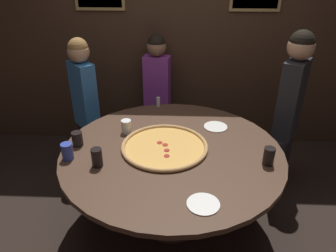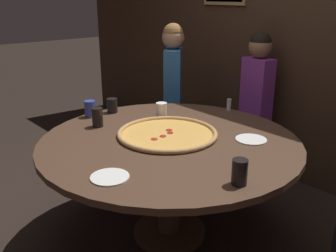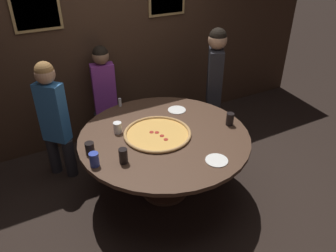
# 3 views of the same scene
# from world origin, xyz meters

# --- Properties ---
(ground_plane) EXTENTS (24.00, 24.00, 0.00)m
(ground_plane) POSITION_xyz_m (0.00, 0.00, 0.00)
(ground_plane) COLOR black
(back_wall) EXTENTS (6.40, 0.08, 2.60)m
(back_wall) POSITION_xyz_m (0.00, 1.46, 1.30)
(back_wall) COLOR #3D281C
(back_wall) RESTS_ON ground_plane
(dining_table) EXTENTS (1.73, 1.73, 0.74)m
(dining_table) POSITION_xyz_m (0.00, 0.00, 0.62)
(dining_table) COLOR #4C3323
(dining_table) RESTS_ON ground_plane
(giant_pizza) EXTENTS (0.69, 0.69, 0.03)m
(giant_pizza) POSITION_xyz_m (-0.06, 0.03, 0.75)
(giant_pizza) COLOR #E5A84C
(giant_pizza) RESTS_ON dining_table
(drink_cup_near_right) EXTENTS (0.08, 0.08, 0.13)m
(drink_cup_near_right) POSITION_xyz_m (-0.77, -0.15, 0.80)
(drink_cup_near_right) COLOR #384CB7
(drink_cup_near_right) RESTS_ON dining_table
(drink_cup_far_right) EXTENTS (0.08, 0.08, 0.14)m
(drink_cup_far_right) POSITION_xyz_m (0.70, -0.15, 0.81)
(drink_cup_far_right) COLOR black
(drink_cup_far_right) RESTS_ON dining_table
(drink_cup_by_shaker) EXTENTS (0.08, 0.08, 0.12)m
(drink_cup_by_shaker) POSITION_xyz_m (-0.75, 0.04, 0.80)
(drink_cup_by_shaker) COLOR black
(drink_cup_by_shaker) RESTS_ON dining_table
(drink_cup_beside_pizza) EXTENTS (0.08, 0.08, 0.14)m
(drink_cup_beside_pizza) POSITION_xyz_m (-0.53, -0.23, 0.81)
(drink_cup_beside_pizza) COLOR black
(drink_cup_beside_pizza) RESTS_ON dining_table
(drink_cup_centre_back) EXTENTS (0.08, 0.08, 0.11)m
(drink_cup_centre_back) POSITION_xyz_m (-0.40, 0.27, 0.80)
(drink_cup_centre_back) COLOR white
(drink_cup_centre_back) RESTS_ON dining_table
(white_plate_far_back) EXTENTS (0.21, 0.21, 0.01)m
(white_plate_far_back) POSITION_xyz_m (0.37, 0.39, 0.74)
(white_plate_far_back) COLOR white
(white_plate_far_back) RESTS_ON dining_table
(white_plate_right_side) EXTENTS (0.21, 0.21, 0.01)m
(white_plate_right_side) POSITION_xyz_m (0.21, -0.61, 0.74)
(white_plate_right_side) COLOR white
(white_plate_right_side) RESTS_ON dining_table
(condiment_shaker) EXTENTS (0.04, 0.04, 0.10)m
(condiment_shaker) POSITION_xyz_m (-0.16, 0.80, 0.79)
(condiment_shaker) COLOR silver
(condiment_shaker) RESTS_ON dining_table
(diner_centre_back) EXTENTS (0.35, 0.20, 1.35)m
(diner_centre_back) POSITION_xyz_m (-0.20, 1.23, 0.77)
(diner_centre_back) COLOR #232328
(diner_centre_back) RESTS_ON ground_plane
(diner_side_left) EXTENTS (0.33, 0.34, 1.40)m
(diner_side_left) POSITION_xyz_m (-0.91, 0.85, 0.79)
(diner_side_left) COLOR #232328
(diner_side_left) RESTS_ON ground_plane
(diner_far_right) EXTENTS (0.32, 0.40, 1.53)m
(diner_far_right) POSITION_xyz_m (1.07, 0.65, 0.87)
(diner_far_right) COLOR #232328
(diner_far_right) RESTS_ON ground_plane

